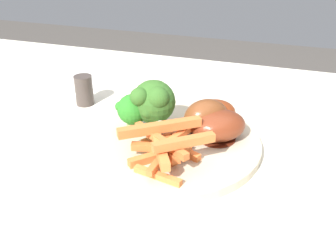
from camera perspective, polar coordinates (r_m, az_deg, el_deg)
name	(u,v)px	position (r m, az deg, el deg)	size (l,w,h in m)	color
dining_table	(162,184)	(0.65, -0.85, -8.55)	(1.25, 0.65, 0.72)	silver
dinner_plate	(168,142)	(0.54, 0.00, -2.44)	(0.25, 0.25, 0.01)	beige
broccoli_floret_front	(133,110)	(0.54, -5.18, 2.36)	(0.04, 0.04, 0.06)	#849E50
broccoli_floret_middle	(150,102)	(0.53, -2.65, 3.62)	(0.07, 0.06, 0.08)	#879F58
carrot_fries_pile	(166,144)	(0.49, -0.31, -2.71)	(0.12, 0.13, 0.04)	orange
chicken_drumstick_near	(203,118)	(0.54, 5.21, 1.17)	(0.10, 0.09, 0.05)	#522411
chicken_drumstick_far	(208,115)	(0.56, 5.92, 1.55)	(0.11, 0.11, 0.04)	#5F1F0C
chicken_drumstick_extra	(214,126)	(0.53, 6.85, -0.03)	(0.13, 0.10, 0.04)	#511C0E
napkin	(88,72)	(0.81, -11.71, 7.74)	(0.17, 0.14, 0.00)	white
pepper_shaker	(84,90)	(0.67, -12.27, 5.17)	(0.03, 0.03, 0.05)	#423833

